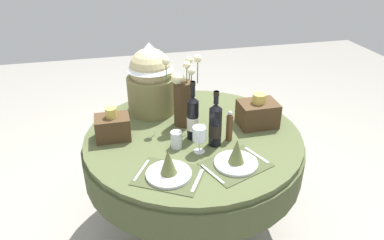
# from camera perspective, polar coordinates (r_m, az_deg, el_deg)

# --- Properties ---
(ground) EXTENTS (8.00, 8.00, 0.00)m
(ground) POSITION_cam_1_polar(r_m,az_deg,el_deg) (2.72, 0.17, -16.13)
(ground) COLOR #9E998E
(dining_table) EXTENTS (1.38, 1.38, 0.76)m
(dining_table) POSITION_cam_1_polar(r_m,az_deg,el_deg) (2.33, 0.19, -5.19)
(dining_table) COLOR #4C5633
(dining_table) RESTS_ON ground
(place_setting_left) EXTENTS (0.42, 0.39, 0.16)m
(place_setting_left) POSITION_cam_1_polar(r_m,az_deg,el_deg) (1.87, -3.75, -7.72)
(place_setting_left) COLOR #41492B
(place_setting_left) RESTS_ON dining_table
(place_setting_right) EXTENTS (0.41, 0.37, 0.16)m
(place_setting_right) POSITION_cam_1_polar(r_m,az_deg,el_deg) (1.96, 7.07, -5.99)
(place_setting_right) COLOR #41492B
(place_setting_right) RESTS_ON dining_table
(flower_vase) EXTENTS (0.23, 0.19, 0.48)m
(flower_vase) POSITION_cam_1_polar(r_m,az_deg,el_deg) (2.27, -1.45, 3.53)
(flower_vase) COLOR #47331E
(flower_vase) RESTS_ON dining_table
(wine_bottle_left) EXTENTS (0.07, 0.07, 0.37)m
(wine_bottle_left) POSITION_cam_1_polar(r_m,az_deg,el_deg) (2.14, 0.13, 0.39)
(wine_bottle_left) COLOR black
(wine_bottle_left) RESTS_ON dining_table
(wine_bottle_right) EXTENTS (0.08, 0.08, 0.35)m
(wine_bottle_right) POSITION_cam_1_polar(r_m,az_deg,el_deg) (2.08, 3.73, -0.75)
(wine_bottle_right) COLOR black
(wine_bottle_right) RESTS_ON dining_table
(wine_glass_left) EXTENTS (0.08, 0.08, 0.16)m
(wine_glass_left) POSITION_cam_1_polar(r_m,az_deg,el_deg) (2.02, 1.19, -2.28)
(wine_glass_left) COLOR silver
(wine_glass_left) RESTS_ON dining_table
(tumbler_near_left) EXTENTS (0.07, 0.07, 0.10)m
(tumbler_near_left) POSITION_cam_1_polar(r_m,az_deg,el_deg) (2.10, -2.50, -3.15)
(tumbler_near_left) COLOR silver
(tumbler_near_left) RESTS_ON dining_table
(pepper_mill) EXTENTS (0.04, 0.04, 0.20)m
(pepper_mill) POSITION_cam_1_polar(r_m,az_deg,el_deg) (2.16, 5.99, -1.06)
(pepper_mill) COLOR brown
(pepper_mill) RESTS_ON dining_table
(gift_tub_back_left) EXTENTS (0.33, 0.33, 0.49)m
(gift_tub_back_left) POSITION_cam_1_polar(r_m,az_deg,el_deg) (2.45, -6.60, 6.95)
(gift_tub_back_left) COLOR olive
(gift_tub_back_left) RESTS_ON dining_table
(woven_basket_side_left) EXTENTS (0.21, 0.15, 0.20)m
(woven_basket_side_left) POSITION_cam_1_polar(r_m,az_deg,el_deg) (2.23, -12.52, -1.04)
(woven_basket_side_left) COLOR #47331E
(woven_basket_side_left) RESTS_ON dining_table
(woven_basket_side_right) EXTENTS (0.24, 0.18, 0.22)m
(woven_basket_side_right) POSITION_cam_1_polar(r_m,az_deg,el_deg) (2.36, 10.41, 1.12)
(woven_basket_side_right) COLOR #47331E
(woven_basket_side_right) RESTS_ON dining_table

